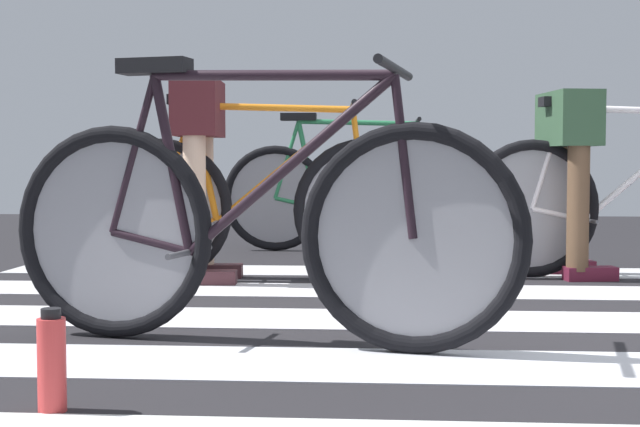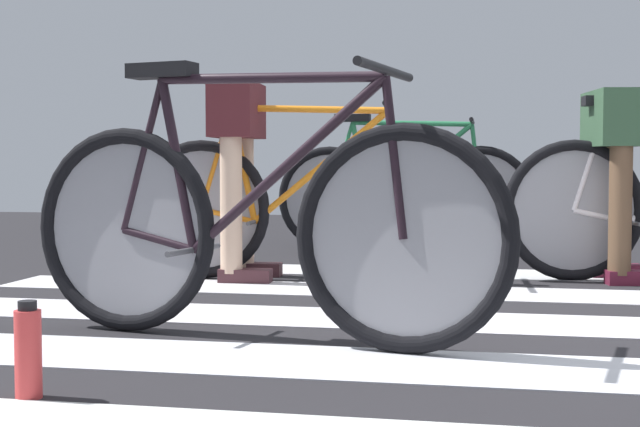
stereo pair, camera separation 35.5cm
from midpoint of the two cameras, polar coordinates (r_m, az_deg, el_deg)
ground at (r=3.23m, az=11.34°, el=-7.48°), size 18.00×14.00×0.02m
crosswalk_markings at (r=2.99m, az=12.39°, el=-8.12°), size 5.37×4.23×0.00m
bicycle_1_of_4 at (r=2.86m, az=-7.79°, el=-0.83°), size 1.71×0.56×0.93m
bicycle_2_of_4 at (r=4.43m, az=-6.06°, el=0.58°), size 1.74×0.52×0.93m
cyclist_2_of_4 at (r=4.47m, az=-10.05°, el=3.98°), size 0.33×0.42×1.00m
bicycle_3_of_4 at (r=4.81m, az=17.20°, el=0.66°), size 1.72×0.54×0.93m
cyclist_3_of_4 at (r=4.69m, az=13.74°, el=3.53°), size 0.37×0.44×0.96m
bicycle_4_of_4 at (r=5.94m, az=0.22°, el=1.25°), size 1.74×0.52×0.93m
water_bottle at (r=2.27m, az=-21.26°, el=-8.93°), size 0.07×0.07×0.25m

